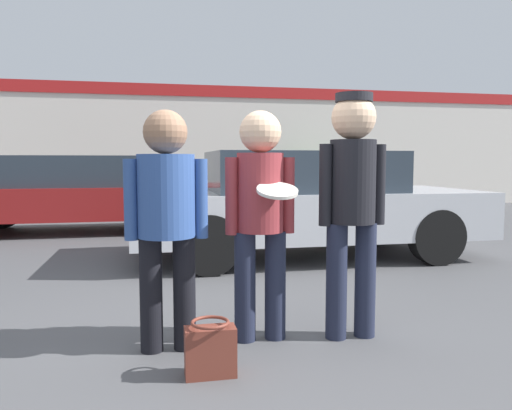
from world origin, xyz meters
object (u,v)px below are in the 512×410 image
person_right (352,192)px  parked_car_near (304,203)px  shrub (306,184)px  handbag (210,350)px  person_left (167,209)px  person_middle_with_frisbee (260,207)px  parked_car_far (75,193)px

person_right → parked_car_near: bearing=78.8°
parked_car_near → shrub: size_ratio=3.30×
shrub → handbag: shrub is taller
person_left → shrub: bearing=67.3°
parked_car_near → handbag: 3.92m
parked_car_near → person_middle_with_frisbee: bearing=-112.9°
parked_car_far → handbag: (1.68, -6.57, -0.53)m
shrub → person_left: bearing=-112.7°
person_right → handbag: size_ratio=5.19×
handbag → parked_car_near: bearing=64.5°
person_right → shrub: (2.58, 9.28, -0.36)m
shrub → handbag: (-3.65, -9.73, -0.52)m
person_left → person_middle_with_frisbee: bearing=5.8°
person_middle_with_frisbee → parked_car_near: (1.25, 2.96, -0.23)m
person_middle_with_frisbee → parked_car_far: (-2.10, 6.03, -0.26)m
shrub → parked_car_near: bearing=-107.6°
person_middle_with_frisbee → parked_car_far: size_ratio=0.35×
person_left → parked_car_near: 3.58m
person_middle_with_frisbee → parked_car_near: size_ratio=0.36×
person_left → person_middle_with_frisbee: 0.65m
person_right → shrub: bearing=74.4°
person_middle_with_frisbee → person_right: bearing=-7.5°
person_middle_with_frisbee → parked_car_near: person_middle_with_frisbee is taller
parked_car_far → shrub: (5.33, 3.16, -0.01)m
parked_car_far → handbag: size_ratio=13.91×
person_middle_with_frisbee → person_right: person_right is taller
person_middle_with_frisbee → handbag: (-0.42, -0.54, -0.79)m
person_left → person_right: (1.30, -0.02, 0.10)m
person_right → parked_car_near: size_ratio=0.38×
person_middle_with_frisbee → person_right: size_ratio=0.93×
person_right → shrub: size_ratio=1.27×
person_left → parked_car_far: 6.27m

